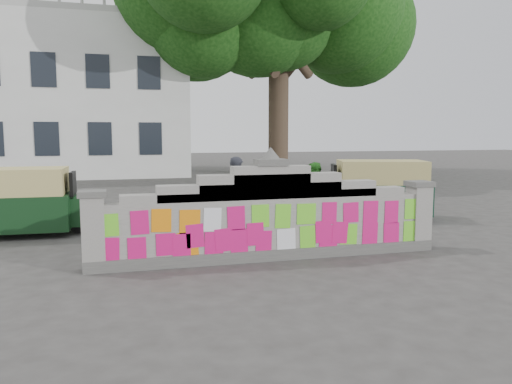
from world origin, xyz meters
TOP-DOWN VIEW (x-y plane):
  - ground at (0.00, 0.00)m, footprint 100.00×100.00m
  - parapet_wall at (-0.00, -0.01)m, footprint 6.48×0.44m
  - building at (-7.00, 21.98)m, footprint 16.00×10.00m
  - shade_tree at (6.00, 18.00)m, footprint 12.00×10.00m
  - cyclist_bike at (-0.21, 1.68)m, footprint 1.81×1.20m
  - cyclist_rider at (-0.21, 1.68)m, footprint 0.55×0.65m
  - pedestrian at (2.30, 3.52)m, footprint 0.80×0.89m
  - rickshaw_left at (-4.72, 3.45)m, footprint 2.72×1.34m
  - rickshaw_right at (3.98, 3.30)m, footprint 2.88×1.94m

SIDE VIEW (x-z plane):
  - ground at x=0.00m, z-range 0.00..0.00m
  - cyclist_bike at x=-0.21m, z-range 0.00..0.90m
  - parapet_wall at x=0.00m, z-range -0.26..1.75m
  - pedestrian at x=2.30m, z-range 0.00..1.51m
  - cyclist_rider at x=-0.21m, z-range 0.00..1.52m
  - rickshaw_left at x=-4.72m, z-range 0.03..1.52m
  - rickshaw_right at x=3.98m, z-range 0.03..1.57m
  - building at x=-7.00m, z-range -0.44..8.46m
  - shade_tree at x=6.00m, z-range 2.94..14.94m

